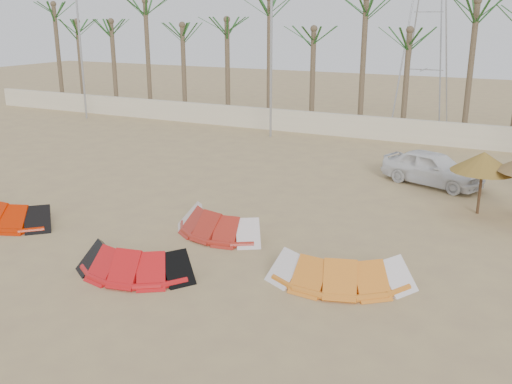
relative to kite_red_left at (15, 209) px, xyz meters
The scene contains 12 objects.
ground 8.38m from the kite_red_left, 21.66° to the right, with size 120.00×120.00×0.00m, color tan.
boundary_wall 20.45m from the kite_red_left, 67.64° to the left, with size 60.00×0.30×1.30m, color beige.
palm_line 22.90m from the kite_red_left, 67.52° to the left, with size 52.00×4.00×7.70m.
lamp_a 21.52m from the kite_red_left, 125.77° to the left, with size 1.25×0.14×11.00m.
lamp_b 17.83m from the kite_red_left, 83.87° to the left, with size 1.25×0.14×11.00m.
pylon 26.42m from the kite_red_left, 70.59° to the left, with size 3.00×3.00×14.00m, color #A5A8AD, non-canonical shape.
kite_red_left is the anchor object (origin of this frame).
kite_red_mid 6.55m from the kite_red_left, 12.52° to the right, with size 3.50×2.04×0.90m.
kite_red_right 7.24m from the kite_red_left, 17.46° to the left, with size 3.49×2.09×0.90m.
kite_orange 11.57m from the kite_red_left, ahead, with size 3.95×2.43×0.90m.
parasol_left 16.26m from the kite_red_left, 29.10° to the left, with size 2.20×2.20×2.26m.
car 16.21m from the kite_red_left, 42.17° to the left, with size 1.69×4.20×1.43m, color white.
Camera 1 is at (7.83, -9.78, 6.74)m, focal length 40.00 mm.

